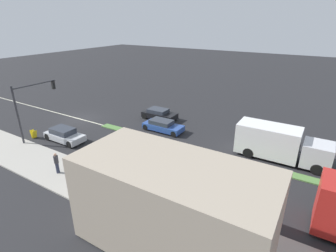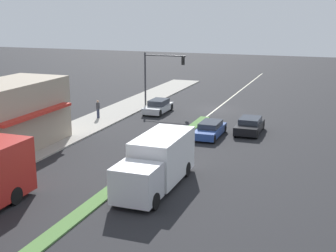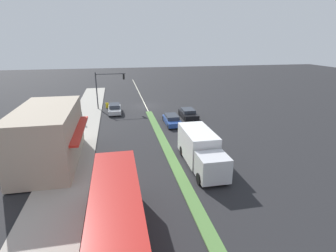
{
  "view_description": "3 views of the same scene",
  "coord_description": "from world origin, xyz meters",
  "px_view_note": "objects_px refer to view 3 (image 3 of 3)",
  "views": [
    {
      "loc": [
        19.78,
        24.58,
        11.25
      ],
      "look_at": [
        0.22,
        12.65,
        1.86
      ],
      "focal_mm": 28.0,
      "sensor_mm": 36.0,
      "label": 1
    },
    {
      "loc": [
        -11.6,
        46.04,
        9.97
      ],
      "look_at": [
        -0.54,
        15.85,
        1.98
      ],
      "focal_mm": 50.0,
      "sensor_mm": 36.0,
      "label": 2
    },
    {
      "loc": [
        4.63,
        41.98,
        10.45
      ],
      "look_at": [
        -0.7,
        15.35,
        1.43
      ],
      "focal_mm": 28.0,
      "sensor_mm": 36.0,
      "label": 3
    }
  ],
  "objects_px": {
    "warning_aframe_sign": "(107,105)",
    "suv_black": "(188,114)",
    "traffic_signal_main": "(106,84)",
    "sedan_silver": "(115,109)",
    "city_bus": "(117,224)",
    "coupe_blue": "(172,120)",
    "pedestrian": "(81,116)",
    "delivery_truck": "(201,149)"
  },
  "relations": [
    {
      "from": "pedestrian",
      "to": "sedan_silver",
      "type": "distance_m",
      "value": 6.26
    },
    {
      "from": "warning_aframe_sign",
      "to": "city_bus",
      "type": "height_order",
      "value": "city_bus"
    },
    {
      "from": "traffic_signal_main",
      "to": "sedan_silver",
      "type": "xyz_separation_m",
      "value": [
        -1.12,
        2.81,
        -3.26
      ]
    },
    {
      "from": "warning_aframe_sign",
      "to": "traffic_signal_main",
      "type": "bearing_deg",
      "value": 95.8
    },
    {
      "from": "warning_aframe_sign",
      "to": "city_bus",
      "type": "bearing_deg",
      "value": 92.18
    },
    {
      "from": "coupe_blue",
      "to": "suv_black",
      "type": "distance_m",
      "value": 3.61
    },
    {
      "from": "pedestrian",
      "to": "coupe_blue",
      "type": "xyz_separation_m",
      "value": [
        -11.47,
        2.39,
        -0.43
      ]
    },
    {
      "from": "warning_aframe_sign",
      "to": "suv_black",
      "type": "relative_size",
      "value": 0.2
    },
    {
      "from": "traffic_signal_main",
      "to": "delivery_truck",
      "type": "height_order",
      "value": "traffic_signal_main"
    },
    {
      "from": "coupe_blue",
      "to": "suv_black",
      "type": "xyz_separation_m",
      "value": [
        -2.8,
        -2.28,
        0.04
      ]
    },
    {
      "from": "warning_aframe_sign",
      "to": "coupe_blue",
      "type": "bearing_deg",
      "value": 129.35
    },
    {
      "from": "coupe_blue",
      "to": "suv_black",
      "type": "height_order",
      "value": "suv_black"
    },
    {
      "from": "traffic_signal_main",
      "to": "pedestrian",
      "type": "height_order",
      "value": "traffic_signal_main"
    },
    {
      "from": "traffic_signal_main",
      "to": "warning_aframe_sign",
      "type": "relative_size",
      "value": 6.69
    },
    {
      "from": "traffic_signal_main",
      "to": "city_bus",
      "type": "relative_size",
      "value": 0.51
    },
    {
      "from": "pedestrian",
      "to": "delivery_truck",
      "type": "bearing_deg",
      "value": 129.2
    },
    {
      "from": "city_bus",
      "to": "warning_aframe_sign",
      "type": "bearing_deg",
      "value": -87.82
    },
    {
      "from": "suv_black",
      "to": "city_bus",
      "type": "bearing_deg",
      "value": 66.25
    },
    {
      "from": "coupe_blue",
      "to": "warning_aframe_sign",
      "type": "bearing_deg",
      "value": -50.65
    },
    {
      "from": "coupe_blue",
      "to": "suv_black",
      "type": "bearing_deg",
      "value": -140.79
    },
    {
      "from": "pedestrian",
      "to": "warning_aframe_sign",
      "type": "distance_m",
      "value": 8.43
    },
    {
      "from": "pedestrian",
      "to": "suv_black",
      "type": "distance_m",
      "value": 14.27
    },
    {
      "from": "sedan_silver",
      "to": "warning_aframe_sign",
      "type": "bearing_deg",
      "value": -70.22
    },
    {
      "from": "pedestrian",
      "to": "delivery_truck",
      "type": "relative_size",
      "value": 0.23
    },
    {
      "from": "coupe_blue",
      "to": "sedan_silver",
      "type": "distance_m",
      "value": 10.01
    },
    {
      "from": "warning_aframe_sign",
      "to": "delivery_truck",
      "type": "relative_size",
      "value": 0.11
    },
    {
      "from": "traffic_signal_main",
      "to": "coupe_blue",
      "type": "xyz_separation_m",
      "value": [
        -8.32,
        9.77,
        -3.31
      ]
    },
    {
      "from": "delivery_truck",
      "to": "city_bus",
      "type": "distance_m",
      "value": 11.35
    },
    {
      "from": "coupe_blue",
      "to": "delivery_truck",
      "type": "bearing_deg",
      "value": 90.0
    },
    {
      "from": "traffic_signal_main",
      "to": "suv_black",
      "type": "bearing_deg",
      "value": 146.06
    },
    {
      "from": "traffic_signal_main",
      "to": "coupe_blue",
      "type": "relative_size",
      "value": 1.28
    },
    {
      "from": "delivery_truck",
      "to": "coupe_blue",
      "type": "distance_m",
      "value": 11.7
    },
    {
      "from": "pedestrian",
      "to": "delivery_truck",
      "type": "height_order",
      "value": "delivery_truck"
    },
    {
      "from": "city_bus",
      "to": "pedestrian",
      "type": "bearing_deg",
      "value": -79.41
    },
    {
      "from": "traffic_signal_main",
      "to": "coupe_blue",
      "type": "bearing_deg",
      "value": 130.43
    },
    {
      "from": "city_bus",
      "to": "suv_black",
      "type": "height_order",
      "value": "city_bus"
    },
    {
      "from": "city_bus",
      "to": "sedan_silver",
      "type": "relative_size",
      "value": 2.63
    },
    {
      "from": "traffic_signal_main",
      "to": "city_bus",
      "type": "height_order",
      "value": "traffic_signal_main"
    },
    {
      "from": "delivery_truck",
      "to": "coupe_blue",
      "type": "relative_size",
      "value": 1.71
    },
    {
      "from": "suv_black",
      "to": "sedan_silver",
      "type": "height_order",
      "value": "sedan_silver"
    },
    {
      "from": "city_bus",
      "to": "suv_black",
      "type": "distance_m",
      "value": 24.85
    },
    {
      "from": "delivery_truck",
      "to": "sedan_silver",
      "type": "xyz_separation_m",
      "value": [
        7.2,
        -18.62,
        -0.83
      ]
    }
  ]
}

